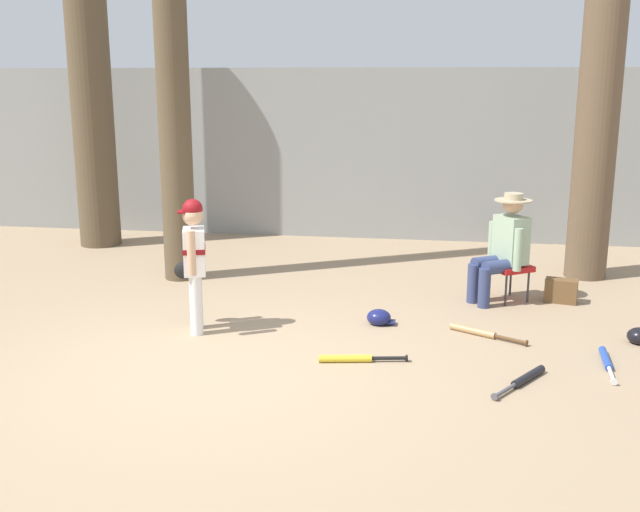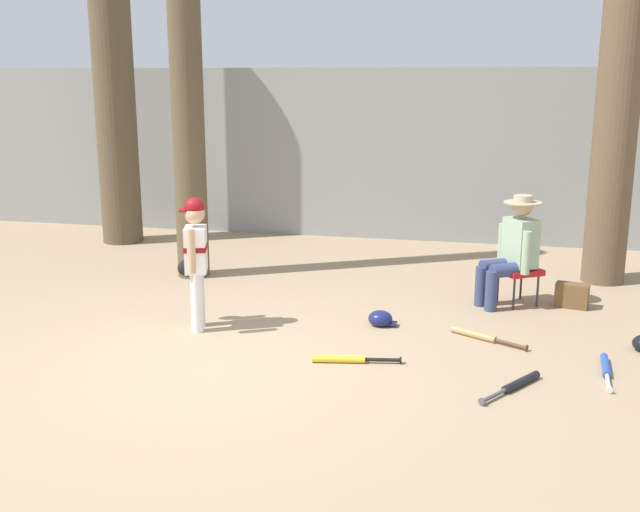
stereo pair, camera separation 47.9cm
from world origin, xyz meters
TOP-DOWN VIEW (x-y plane):
  - ground_plane at (0.00, 0.00)m, footprint 60.00×60.00m
  - concrete_back_wall at (0.00, 5.80)m, footprint 18.00×0.36m
  - tree_near_player at (-1.31, 2.93)m, footprint 0.59×0.59m
  - tree_behind_spectator at (3.62, 3.78)m, footprint 0.83×0.83m
  - young_ballplayer at (-0.50, 1.04)m, footprint 0.43×0.57m
  - folding_stool at (2.59, 2.57)m, footprint 0.55×0.55m
  - seated_spectator at (2.51, 2.51)m, footprint 0.65×0.59m
  - handbag_beside_stool at (3.16, 2.59)m, footprint 0.37×0.25m
  - tree_far_left at (-3.12, 4.58)m, footprint 0.82×0.82m
  - bat_blue_youth at (3.28, 0.73)m, footprint 0.12×0.77m
  - bat_wood_tan at (2.22, 1.33)m, footprint 0.72×0.45m
  - bat_yellow_trainer at (1.11, 0.45)m, footprint 0.77×0.20m
  - bat_black_composite at (2.54, 0.22)m, footprint 0.48×0.69m
  - batting_helmet_navy at (1.25, 1.51)m, footprint 0.29×0.22m
  - batting_helmet_black at (3.70, 1.34)m, footprint 0.28×0.21m

SIDE VIEW (x-z plane):
  - ground_plane at x=0.00m, z-range 0.00..0.00m
  - bat_blue_youth at x=3.28m, z-range 0.00..0.07m
  - bat_wood_tan at x=2.22m, z-range 0.00..0.07m
  - bat_yellow_trainer at x=1.11m, z-range 0.00..0.07m
  - bat_black_composite at x=2.54m, z-range 0.00..0.07m
  - batting_helmet_black at x=3.70m, z-range -0.01..0.15m
  - batting_helmet_navy at x=1.25m, z-range -0.01..0.15m
  - handbag_beside_stool at x=3.16m, z-range 0.00..0.26m
  - folding_stool at x=2.59m, z-range 0.16..0.57m
  - seated_spectator at x=2.51m, z-range 0.04..1.24m
  - young_ballplayer at x=-0.50m, z-range 0.09..1.40m
  - concrete_back_wall at x=0.00m, z-range 0.00..2.55m
  - tree_far_left at x=-3.12m, z-range -0.39..4.70m
  - tree_behind_spectator at x=3.62m, z-range -0.44..5.08m
  - tree_near_player at x=-1.31m, z-range -0.31..6.31m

